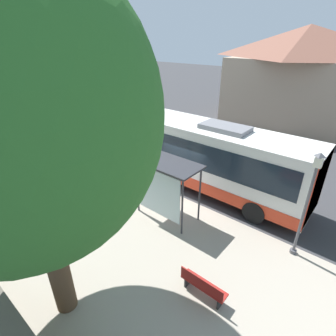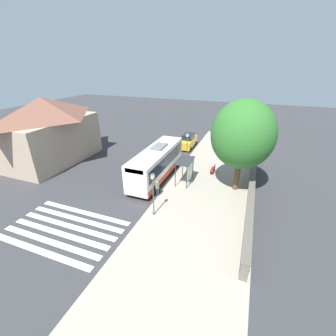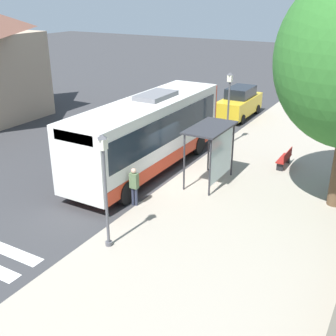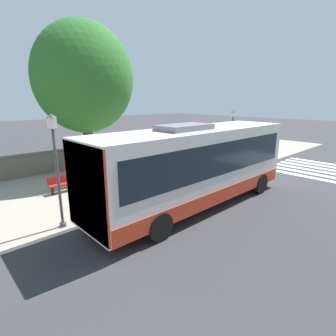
{
  "view_description": "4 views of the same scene",
  "coord_description": "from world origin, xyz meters",
  "px_view_note": "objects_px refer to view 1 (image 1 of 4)",
  "views": [
    {
      "loc": [
        -9.04,
        -6.95,
        7.31
      ],
      "look_at": [
        0.35,
        0.97,
        1.13
      ],
      "focal_mm": 28.0,
      "sensor_mm": 36.0,
      "label": 1
    },
    {
      "loc": [
        -7.67,
        20.35,
        11.96
      ],
      "look_at": [
        -0.32,
        1.01,
        2.27
      ],
      "focal_mm": 24.0,
      "sensor_mm": 36.0,
      "label": 2
    },
    {
      "loc": [
        -8.76,
        15.52,
        8.07
      ],
      "look_at": [
        -0.75,
        1.59,
        1.35
      ],
      "focal_mm": 45.0,
      "sensor_mm": 36.0,
      "label": 3
    },
    {
      "loc": [
        8.78,
        -9.04,
        4.55
      ],
      "look_at": [
        -1.61,
        0.76,
        0.86
      ],
      "focal_mm": 28.0,
      "sensor_mm": 36.0,
      "label": 4
    }
  ],
  "objects_px": {
    "pedestrian": "(138,162)",
    "street_lamp_near": "(308,198)",
    "bus": "(209,156)",
    "bench": "(203,286)",
    "street_lamp_far": "(91,131)",
    "bus_shelter": "(165,175)",
    "shade_tree": "(19,117)"
  },
  "relations": [
    {
      "from": "pedestrian",
      "to": "street_lamp_near",
      "type": "xyz_separation_m",
      "value": [
        -0.41,
        -8.69,
        1.49
      ]
    },
    {
      "from": "bus",
      "to": "bench",
      "type": "distance_m",
      "value": 6.9
    },
    {
      "from": "street_lamp_near",
      "to": "street_lamp_far",
      "type": "relative_size",
      "value": 1.02
    },
    {
      "from": "bus_shelter",
      "to": "street_lamp_far",
      "type": "height_order",
      "value": "street_lamp_far"
    },
    {
      "from": "bus_shelter",
      "to": "street_lamp_far",
      "type": "relative_size",
      "value": 0.7
    },
    {
      "from": "street_lamp_near",
      "to": "pedestrian",
      "type": "bearing_deg",
      "value": 87.27
    },
    {
      "from": "bus",
      "to": "bus_shelter",
      "type": "height_order",
      "value": "bus"
    },
    {
      "from": "bench",
      "to": "shade_tree",
      "type": "bearing_deg",
      "value": 134.31
    },
    {
      "from": "bus_shelter",
      "to": "street_lamp_far",
      "type": "distance_m",
      "value": 6.55
    },
    {
      "from": "bus",
      "to": "pedestrian",
      "type": "bearing_deg",
      "value": 113.93
    },
    {
      "from": "bus",
      "to": "bus_shelter",
      "type": "bearing_deg",
      "value": 179.9
    },
    {
      "from": "bench",
      "to": "street_lamp_far",
      "type": "relative_size",
      "value": 0.37
    },
    {
      "from": "bus_shelter",
      "to": "bench",
      "type": "xyz_separation_m",
      "value": [
        -2.36,
        -3.54,
        -1.69
      ]
    },
    {
      "from": "street_lamp_near",
      "to": "bus",
      "type": "bearing_deg",
      "value": 68.7
    },
    {
      "from": "bench",
      "to": "street_lamp_near",
      "type": "bearing_deg",
      "value": -22.92
    },
    {
      "from": "bus",
      "to": "street_lamp_near",
      "type": "relative_size",
      "value": 2.49
    },
    {
      "from": "shade_tree",
      "to": "bench",
      "type": "bearing_deg",
      "value": -45.69
    },
    {
      "from": "bench",
      "to": "street_lamp_far",
      "type": "distance_m",
      "value": 10.72
    },
    {
      "from": "bus",
      "to": "pedestrian",
      "type": "height_order",
      "value": "bus"
    },
    {
      "from": "bus",
      "to": "pedestrian",
      "type": "relative_size",
      "value": 6.22
    },
    {
      "from": "bus_shelter",
      "to": "bench",
      "type": "relative_size",
      "value": 1.88
    },
    {
      "from": "bus_shelter",
      "to": "street_lamp_near",
      "type": "distance_m",
      "value": 5.33
    },
    {
      "from": "street_lamp_far",
      "to": "bench",
      "type": "bearing_deg",
      "value": -108.09
    },
    {
      "from": "street_lamp_near",
      "to": "street_lamp_far",
      "type": "xyz_separation_m",
      "value": [
        -0.49,
        11.61,
        -0.06
      ]
    },
    {
      "from": "shade_tree",
      "to": "bus_shelter",
      "type": "bearing_deg",
      "value": 6.28
    },
    {
      "from": "bus_shelter",
      "to": "street_lamp_near",
      "type": "height_order",
      "value": "street_lamp_near"
    },
    {
      "from": "bus_shelter",
      "to": "shade_tree",
      "type": "xyz_separation_m",
      "value": [
        -5.26,
        -0.58,
        3.68
      ]
    },
    {
      "from": "bus",
      "to": "street_lamp_near",
      "type": "bearing_deg",
      "value": -111.3
    },
    {
      "from": "bus",
      "to": "street_lamp_near",
      "type": "distance_m",
      "value": 5.53
    },
    {
      "from": "bench",
      "to": "street_lamp_far",
      "type": "bearing_deg",
      "value": 71.91
    },
    {
      "from": "pedestrian",
      "to": "street_lamp_near",
      "type": "relative_size",
      "value": 0.4
    },
    {
      "from": "shade_tree",
      "to": "street_lamp_far",
      "type": "bearing_deg",
      "value": 48.86
    }
  ]
}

